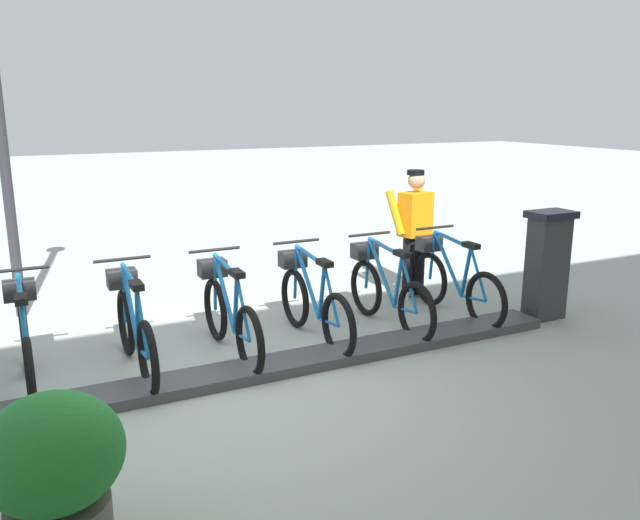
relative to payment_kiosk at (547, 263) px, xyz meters
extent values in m
plane|color=#A0AEA3|center=(-0.05, 3.96, -0.67)|extent=(60.00, 60.00, 0.00)
cube|color=#47474C|center=(-0.05, 3.96, -0.62)|extent=(0.44, 7.30, 0.10)
cube|color=#38383D|center=(0.00, 0.00, -0.07)|extent=(0.28, 0.44, 1.20)
cube|color=#194C8C|center=(0.15, 0.00, 0.28)|extent=(0.03, 0.30, 0.40)
cube|color=black|center=(0.00, 0.00, 0.57)|extent=(0.36, 0.52, 0.08)
torus|color=black|center=(-0.03, 0.90, -0.33)|extent=(0.67, 0.07, 0.67)
torus|color=black|center=(1.02, 0.91, -0.33)|extent=(0.67, 0.07, 0.67)
cylinder|color=blue|center=(0.68, 0.91, -0.05)|extent=(0.60, 0.05, 0.70)
cylinder|color=blue|center=(0.34, 0.90, -0.09)|extent=(0.16, 0.04, 0.61)
cylinder|color=blue|center=(0.62, 0.91, 0.25)|extent=(0.69, 0.05, 0.11)
cylinder|color=blue|center=(0.18, 0.90, -0.36)|extent=(0.43, 0.03, 0.09)
cylinder|color=blue|center=(0.12, 0.90, -0.06)|extent=(0.33, 0.03, 0.56)
cylinder|color=blue|center=(0.99, 0.91, -0.02)|extent=(0.10, 0.04, 0.62)
cube|color=black|center=(0.28, 0.90, 0.24)|extent=(0.22, 0.10, 0.06)
cylinder|color=black|center=(0.96, 0.91, 0.33)|extent=(0.03, 0.54, 0.03)
cube|color=#2D2D2D|center=(1.07, 0.91, 0.11)|extent=(0.20, 0.28, 0.18)
torus|color=black|center=(-0.03, 1.83, -0.33)|extent=(0.67, 0.07, 0.67)
torus|color=black|center=(1.02, 1.84, -0.33)|extent=(0.67, 0.07, 0.67)
cylinder|color=blue|center=(0.68, 1.83, -0.05)|extent=(0.60, 0.05, 0.70)
cylinder|color=blue|center=(0.34, 1.83, -0.09)|extent=(0.16, 0.04, 0.61)
cylinder|color=blue|center=(0.62, 1.83, 0.25)|extent=(0.69, 0.05, 0.11)
cylinder|color=blue|center=(0.18, 1.83, -0.36)|extent=(0.43, 0.03, 0.09)
cylinder|color=blue|center=(0.12, 1.83, -0.06)|extent=(0.33, 0.03, 0.56)
cylinder|color=blue|center=(0.99, 1.83, -0.02)|extent=(0.10, 0.04, 0.62)
cube|color=black|center=(0.28, 1.83, 0.24)|extent=(0.22, 0.10, 0.06)
cylinder|color=black|center=(0.96, 1.83, 0.33)|extent=(0.03, 0.54, 0.03)
cube|color=#2D2D2D|center=(1.07, 1.84, 0.11)|extent=(0.20, 0.28, 0.18)
torus|color=black|center=(-0.03, 2.76, -0.33)|extent=(0.67, 0.07, 0.67)
torus|color=black|center=(1.02, 2.76, -0.33)|extent=(0.67, 0.07, 0.67)
cylinder|color=blue|center=(0.68, 2.76, -0.05)|extent=(0.60, 0.05, 0.70)
cylinder|color=blue|center=(0.34, 2.76, -0.09)|extent=(0.16, 0.04, 0.61)
cylinder|color=blue|center=(0.62, 2.76, 0.25)|extent=(0.69, 0.05, 0.11)
cylinder|color=blue|center=(0.18, 2.76, -0.36)|extent=(0.43, 0.03, 0.09)
cylinder|color=blue|center=(0.12, 2.76, -0.06)|extent=(0.33, 0.03, 0.56)
cylinder|color=blue|center=(0.99, 2.76, -0.02)|extent=(0.10, 0.04, 0.62)
cube|color=black|center=(0.28, 2.76, 0.24)|extent=(0.22, 0.10, 0.06)
cylinder|color=black|center=(0.96, 2.76, 0.33)|extent=(0.03, 0.54, 0.03)
cube|color=#2D2D2D|center=(1.07, 2.76, 0.11)|extent=(0.20, 0.28, 0.18)
torus|color=black|center=(-0.03, 3.69, -0.33)|extent=(0.67, 0.07, 0.67)
torus|color=black|center=(1.02, 3.69, -0.33)|extent=(0.67, 0.07, 0.67)
cylinder|color=blue|center=(0.68, 3.69, -0.05)|extent=(0.60, 0.05, 0.70)
cylinder|color=blue|center=(0.34, 3.69, -0.09)|extent=(0.16, 0.04, 0.61)
cylinder|color=blue|center=(0.62, 3.69, 0.25)|extent=(0.69, 0.05, 0.11)
cylinder|color=blue|center=(0.18, 3.69, -0.36)|extent=(0.43, 0.03, 0.09)
cylinder|color=blue|center=(0.12, 3.69, -0.06)|extent=(0.33, 0.03, 0.56)
cylinder|color=blue|center=(0.99, 3.69, -0.02)|extent=(0.10, 0.04, 0.62)
cube|color=black|center=(0.28, 3.69, 0.24)|extent=(0.22, 0.10, 0.06)
cylinder|color=black|center=(0.96, 3.69, 0.33)|extent=(0.03, 0.54, 0.03)
cube|color=#2D2D2D|center=(1.07, 3.69, 0.11)|extent=(0.20, 0.28, 0.18)
torus|color=black|center=(-0.03, 4.62, -0.33)|extent=(0.67, 0.07, 0.67)
torus|color=black|center=(1.02, 4.62, -0.33)|extent=(0.67, 0.07, 0.67)
cylinder|color=#1871B9|center=(0.68, 4.62, -0.05)|extent=(0.60, 0.05, 0.70)
cylinder|color=#1871B9|center=(0.34, 4.62, -0.09)|extent=(0.16, 0.04, 0.61)
cylinder|color=#1871B9|center=(0.62, 4.62, 0.25)|extent=(0.69, 0.05, 0.11)
cylinder|color=#1871B9|center=(0.18, 4.62, -0.36)|extent=(0.43, 0.03, 0.09)
cylinder|color=#1871B9|center=(0.12, 4.62, -0.06)|extent=(0.33, 0.03, 0.56)
cylinder|color=#1871B9|center=(0.99, 4.62, -0.02)|extent=(0.10, 0.04, 0.62)
cube|color=black|center=(0.28, 4.62, 0.24)|extent=(0.22, 0.10, 0.06)
cylinder|color=black|center=(0.96, 4.62, 0.33)|extent=(0.03, 0.54, 0.03)
cube|color=#2D2D2D|center=(1.07, 4.62, 0.11)|extent=(0.20, 0.28, 0.18)
torus|color=black|center=(-0.03, 5.55, -0.33)|extent=(0.67, 0.07, 0.67)
torus|color=black|center=(1.02, 5.55, -0.33)|extent=(0.67, 0.07, 0.67)
cylinder|color=#1378BE|center=(0.68, 5.55, -0.05)|extent=(0.60, 0.05, 0.70)
cylinder|color=#1378BE|center=(0.34, 5.55, -0.09)|extent=(0.16, 0.04, 0.61)
cylinder|color=#1378BE|center=(0.62, 5.55, 0.25)|extent=(0.69, 0.05, 0.11)
cylinder|color=#1378BE|center=(0.18, 5.55, -0.36)|extent=(0.43, 0.03, 0.09)
cylinder|color=#1378BE|center=(0.12, 5.55, -0.06)|extent=(0.33, 0.03, 0.56)
cylinder|color=#1378BE|center=(0.99, 5.55, -0.02)|extent=(0.10, 0.04, 0.62)
cube|color=black|center=(0.28, 5.55, 0.24)|extent=(0.22, 0.10, 0.06)
cylinder|color=black|center=(0.96, 5.55, 0.33)|extent=(0.03, 0.54, 0.03)
cube|color=#2D2D2D|center=(1.07, 5.55, 0.11)|extent=(0.20, 0.28, 0.18)
cube|color=white|center=(1.44, 1.02, -0.62)|extent=(0.28, 0.16, 0.10)
cube|color=white|center=(1.36, 0.78, -0.62)|extent=(0.28, 0.16, 0.10)
cylinder|color=black|center=(1.38, 0.99, -0.24)|extent=(0.15, 0.15, 0.82)
cylinder|color=black|center=(1.42, 0.80, -0.24)|extent=(0.15, 0.15, 0.82)
cube|color=orange|center=(1.40, 0.90, 0.43)|extent=(0.33, 0.44, 0.56)
cylinder|color=orange|center=(1.45, 1.17, 0.46)|extent=(0.35, 0.17, 0.57)
cylinder|color=orange|center=(1.55, 0.66, 0.46)|extent=(0.35, 0.17, 0.57)
sphere|color=tan|center=(1.40, 0.90, 0.86)|extent=(0.22, 0.22, 0.22)
cylinder|color=black|center=(1.42, 0.90, 0.96)|extent=(0.22, 0.22, 0.06)
cylinder|color=#2D2D33|center=(2.83, 5.55, 1.23)|extent=(0.12, 0.12, 3.80)
ellipsoid|color=#1F762B|center=(-1.90, 5.49, -0.02)|extent=(0.76, 0.76, 0.64)
camera|label=1|loc=(-5.29, 5.57, 1.79)|focal=35.87mm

